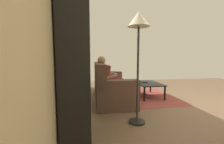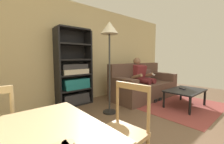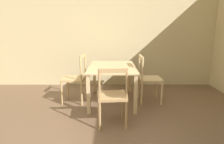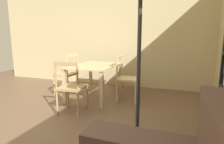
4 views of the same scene
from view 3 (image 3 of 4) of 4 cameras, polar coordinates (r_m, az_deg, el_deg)
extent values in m
cube|color=#C8B586|center=(4.96, -6.20, 10.74)|extent=(0.12, 6.18, 2.54)
cube|color=#D1B27F|center=(3.77, 0.00, 1.46)|extent=(1.26, 0.89, 0.02)
cube|color=#D1B27F|center=(4.43, -5.11, -1.58)|extent=(0.06, 0.06, 0.69)
cube|color=#D1B27F|center=(3.33, -6.88, -6.54)|extent=(0.06, 0.06, 0.69)
cube|color=#D1B27F|center=(4.43, 5.13, -1.58)|extent=(0.06, 0.06, 0.69)
cube|color=#D1B27F|center=(3.33, 6.86, -6.54)|extent=(0.06, 0.06, 0.69)
cube|color=#D1B27F|center=(3.89, 11.04, -2.00)|extent=(0.43, 0.43, 0.04)
cylinder|color=#D1B27F|center=(3.83, 14.29, -6.02)|extent=(0.04, 0.04, 0.46)
cylinder|color=#D1B27F|center=(4.18, 12.92, -4.36)|extent=(0.04, 0.04, 0.46)
cylinder|color=#D1B27F|center=(3.74, 8.65, -6.19)|extent=(0.04, 0.04, 0.46)
cylinder|color=#D1B27F|center=(4.10, 7.75, -4.47)|extent=(0.04, 0.04, 0.46)
cylinder|color=#D1B27F|center=(3.62, 8.89, 0.71)|extent=(0.03, 0.03, 0.46)
cylinder|color=#D1B27F|center=(3.99, 7.94, 1.85)|extent=(0.03, 0.03, 0.46)
cube|color=#D1B27F|center=(3.77, 8.49, 4.27)|extent=(0.38, 0.05, 0.06)
cube|color=tan|center=(2.94, -0.02, -6.95)|extent=(0.46, 0.46, 0.04)
cylinder|color=tan|center=(3.22, 3.09, -9.44)|extent=(0.04, 0.04, 0.45)
cylinder|color=tan|center=(3.19, -3.79, -9.67)|extent=(0.04, 0.04, 0.45)
cylinder|color=tan|center=(2.87, 4.19, -12.29)|extent=(0.04, 0.04, 0.45)
cylinder|color=tan|center=(2.84, -3.59, -12.59)|extent=(0.04, 0.04, 0.45)
cylinder|color=tan|center=(2.71, 4.35, -3.63)|extent=(0.03, 0.03, 0.46)
cylinder|color=tan|center=(2.68, -3.72, -3.84)|extent=(0.03, 0.03, 0.46)
cube|color=tan|center=(2.64, 0.35, 0.38)|extent=(0.07, 0.38, 0.06)
cube|color=tan|center=(3.89, -11.04, -1.92)|extent=(0.45, 0.45, 0.04)
cylinder|color=tan|center=(4.19, -12.72, -4.28)|extent=(0.04, 0.04, 0.47)
cylinder|color=tan|center=(3.84, -14.40, -5.92)|extent=(0.04, 0.04, 0.47)
cylinder|color=tan|center=(4.09, -7.62, -4.48)|extent=(0.04, 0.04, 0.47)
cylinder|color=tan|center=(3.74, -8.85, -6.19)|extent=(0.04, 0.04, 0.47)
cylinder|color=tan|center=(3.98, -7.82, 2.01)|extent=(0.03, 0.03, 0.48)
cylinder|color=tan|center=(3.61, -9.10, 0.89)|extent=(0.03, 0.03, 0.48)
cube|color=tan|center=(3.76, -8.53, 4.58)|extent=(0.38, 0.07, 0.06)
camera|label=1|loc=(4.61, 27.92, 7.41)|focal=23.16mm
camera|label=2|loc=(3.75, -14.01, 8.03)|focal=22.86mm
camera|label=4|loc=(1.66, 83.56, -5.35)|focal=29.31mm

